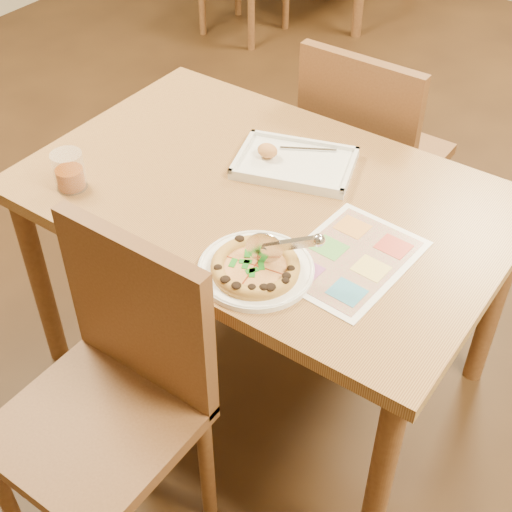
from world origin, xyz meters
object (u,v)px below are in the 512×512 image
Objects in this scene: appetizer_tray at (293,164)px; menu at (350,258)px; dining_table at (265,216)px; plate at (256,270)px; pizza at (255,267)px; pizza_cutter at (282,246)px; chair_near at (117,370)px; chair_far at (367,141)px; glass_tumbler at (69,173)px.

appetizer_tray is 0.41m from menu.
dining_table is 0.34m from plate.
plate is at bearing -68.10° from appetizer_tray.
plate is at bearing 117.93° from pizza.
pizza_cutter is (0.22, -0.25, 0.17)m from dining_table.
chair_near is 1.25× the size of appetizer_tray.
chair_far is 4.44× the size of glass_tumbler.
glass_tumbler is at bearing -135.79° from appetizer_tray.
pizza_cutter reaches higher than appetizer_tray.
plate is at bearing -175.08° from pizza_cutter.
pizza is at bearing 0.07° from glass_tumbler.
plate is 0.73× the size of appetizer_tray.
chair_far is (-0.00, 1.20, 0.00)m from chair_near.
dining_table is 0.17m from appetizer_tray.
chair_far is at bearing 89.93° from appetizer_tray.
pizza is (0.01, -0.01, 0.02)m from plate.
appetizer_tray is at bearing 112.04° from pizza.
pizza is 0.23m from menu.
pizza_cutter is 0.45× the size of menu.
chair_near is at bearing -35.66° from glass_tumbler.
dining_table is 3.46× the size of appetizer_tray.
appetizer_tray is (-0.17, 0.41, 0.00)m from plate.
pizza is 0.59× the size of menu.
appetizer_tray is at bearing 89.93° from chair_far.
pizza_cutter is (0.05, 0.04, 0.06)m from pizza.
chair_far is 1.31× the size of menu.
glass_tumbler is at bearing -179.04° from plate.
chair_far is at bearing 90.00° from chair_near.
pizza_cutter is at bearing 38.79° from pizza.
chair_far is 0.91m from pizza_cutter.
plate is 0.10m from pizza_cutter.
appetizer_tray reaches higher than plate.
chair_near and chair_far have the same top height.
pizza is 0.56× the size of appetizer_tray.
chair_near is 1.31× the size of menu.
chair_near is 2.94× the size of pizza_cutter.
dining_table is 6.20× the size of pizza.
plate is 2.60× the size of glass_tumbler.
glass_tumbler is at bearing 144.34° from chair_near.
dining_table is 12.29× the size of glass_tumbler.
menu is at bearing 13.06° from glass_tumbler.
plate is 0.23m from menu.
chair_far is 0.91m from plate.
pizza is at bearing 61.44° from chair_near.
plate is at bearing 0.96° from glass_tumbler.
pizza is 0.09m from pizza_cutter.
pizza_cutter reaches higher than dining_table.
menu is (0.76, 0.18, -0.04)m from glass_tumbler.
chair_far reaches higher than dining_table.
chair_far is at bearing 63.82° from glass_tumbler.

